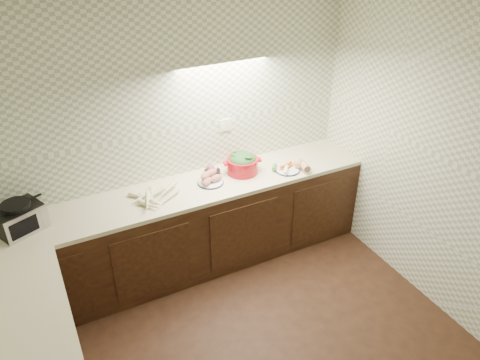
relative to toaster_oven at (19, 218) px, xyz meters
name	(u,v)px	position (x,y,z in m)	size (l,w,h in m)	color
room	(271,205)	(1.39, -1.53, 0.61)	(3.60, 3.60, 2.60)	black
counter	(145,310)	(0.71, -0.85, -0.57)	(3.60, 3.60, 0.90)	black
toaster_oven	(19,218)	(0.00, 0.00, 0.00)	(0.43, 0.39, 0.25)	black
parsnip_pile	(155,195)	(1.10, -0.03, -0.08)	(0.42, 0.37, 0.08)	#F1EBBF
sweet_potato_plate	(210,179)	(1.64, -0.02, -0.07)	(0.25, 0.25, 0.12)	#10183E
onion_bowl	(212,172)	(1.72, 0.10, -0.07)	(0.16, 0.16, 0.12)	black
dutch_oven	(242,163)	(2.01, 0.02, -0.01)	(0.38, 0.37, 0.21)	#B40C18
veg_plate	(292,166)	(2.46, -0.16, -0.08)	(0.36, 0.27, 0.12)	#10183E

